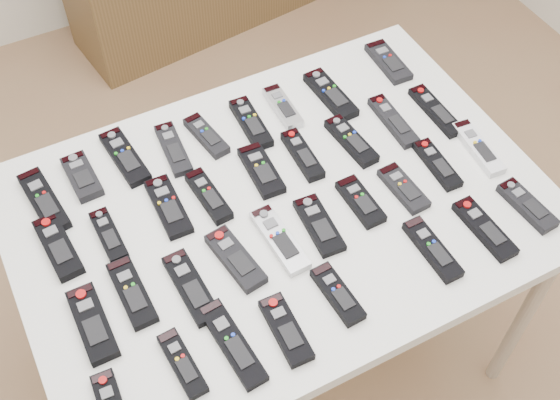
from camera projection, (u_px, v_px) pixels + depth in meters
name	position (u px, v px, depth m)	size (l,w,h in m)	color
ground	(260.00, 380.00, 2.22)	(4.00, 4.00, 0.00)	#9B6E4F
table	(280.00, 220.00, 1.71)	(1.25, 0.88, 0.78)	white
remote_0	(44.00, 201.00, 1.66)	(0.06, 0.20, 0.02)	black
remote_1	(82.00, 177.00, 1.71)	(0.06, 0.15, 0.02)	black
remote_2	(125.00, 157.00, 1.75)	(0.06, 0.19, 0.02)	black
remote_3	(173.00, 149.00, 1.77)	(0.05, 0.18, 0.02)	black
remote_4	(206.00, 136.00, 1.79)	(0.05, 0.15, 0.02)	black
remote_5	(251.00, 123.00, 1.82)	(0.05, 0.18, 0.02)	black
remote_6	(283.00, 107.00, 1.85)	(0.05, 0.16, 0.02)	#B7B7BC
remote_7	(331.00, 95.00, 1.88)	(0.06, 0.19, 0.02)	black
remote_8	(388.00, 62.00, 1.97)	(0.06, 0.17, 0.02)	black
remote_9	(58.00, 247.00, 1.58)	(0.06, 0.18, 0.02)	black
remote_10	(109.00, 236.00, 1.60)	(0.04, 0.15, 0.02)	black
remote_11	(168.00, 207.00, 1.65)	(0.06, 0.18, 0.02)	black
remote_12	(209.00, 196.00, 1.67)	(0.05, 0.16, 0.02)	black
remote_13	(261.00, 170.00, 1.72)	(0.06, 0.16, 0.02)	black
remote_14	(302.00, 155.00, 1.75)	(0.04, 0.17, 0.02)	black
remote_15	(351.00, 141.00, 1.78)	(0.05, 0.17, 0.02)	black
remote_16	(393.00, 121.00, 1.82)	(0.05, 0.19, 0.02)	black
remote_17	(436.00, 111.00, 1.85)	(0.05, 0.19, 0.02)	black
remote_18	(93.00, 323.00, 1.46)	(0.06, 0.18, 0.02)	black
remote_19	(132.00, 292.00, 1.51)	(0.06, 0.18, 0.02)	black
remote_20	(191.00, 287.00, 1.52)	(0.06, 0.19, 0.02)	black
remote_21	(236.00, 259.00, 1.56)	(0.06, 0.17, 0.02)	black
remote_22	(280.00, 240.00, 1.59)	(0.05, 0.19, 0.02)	#B7B7BC
remote_23	(319.00, 225.00, 1.62)	(0.06, 0.17, 0.02)	black
remote_24	(360.00, 202.00, 1.66)	(0.05, 0.15, 0.02)	black
remote_25	(404.00, 188.00, 1.69)	(0.05, 0.15, 0.02)	black
remote_26	(437.00, 164.00, 1.73)	(0.05, 0.16, 0.02)	black
remote_27	(478.00, 148.00, 1.77)	(0.05, 0.18, 0.02)	silver
remote_29	(182.00, 363.00, 1.41)	(0.04, 0.15, 0.02)	black
remote_30	(233.00, 343.00, 1.43)	(0.05, 0.21, 0.02)	black
remote_31	(286.00, 330.00, 1.45)	(0.05, 0.16, 0.02)	black
remote_32	(338.00, 294.00, 1.50)	(0.05, 0.15, 0.02)	black
remote_33	(432.00, 249.00, 1.58)	(0.05, 0.17, 0.02)	black
remote_34	(485.00, 229.00, 1.61)	(0.05, 0.18, 0.02)	black
remote_35	(527.00, 206.00, 1.65)	(0.05, 0.16, 0.02)	black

